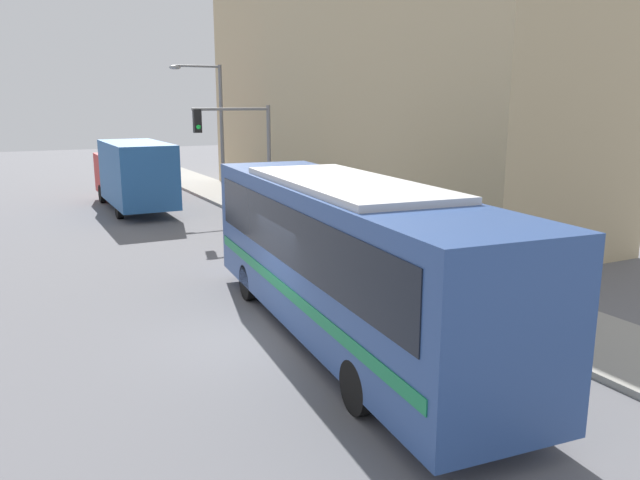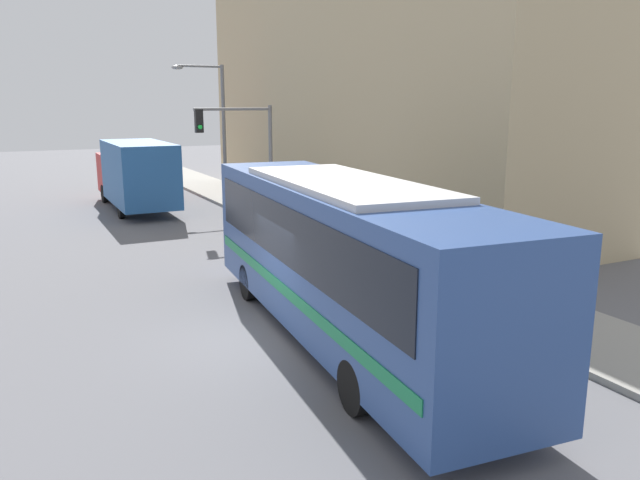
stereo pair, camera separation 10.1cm
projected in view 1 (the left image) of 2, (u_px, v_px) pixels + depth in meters
The scene contains 11 objects.
ground_plane at pixel (267, 337), 13.43m from camera, with size 120.00×120.00×0.00m, color slate.
sidewalk at pixel (228, 195), 33.45m from camera, with size 2.96×70.00×0.14m.
building_facade at pixel (364, 86), 28.59m from camera, with size 6.00×24.99×11.33m.
city_bus at pixel (343, 250), 12.91m from camera, with size 3.42×11.26×3.43m.
delivery_truck at pixel (133, 173), 29.05m from camera, with size 2.45×8.35×3.20m.
fire_hydrant at pixel (398, 262), 17.81m from camera, with size 0.20×0.27×0.70m.
traffic_light_pole at pixel (242, 141), 25.27m from camera, with size 3.28×0.35×4.70m.
parking_meter at pixel (324, 217), 21.68m from camera, with size 0.14×0.14×1.34m.
street_lamp at pixel (214, 119), 31.08m from camera, with size 2.60×0.28×6.63m.
pedestrian_near_corner at pixel (302, 203), 25.44m from camera, with size 0.34×0.34×1.57m.
pedestrian_mid_block at pixel (303, 200), 25.60m from camera, with size 0.34×0.34×1.75m.
Camera 1 is at (-4.77, -11.78, 4.95)m, focal length 35.00 mm.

